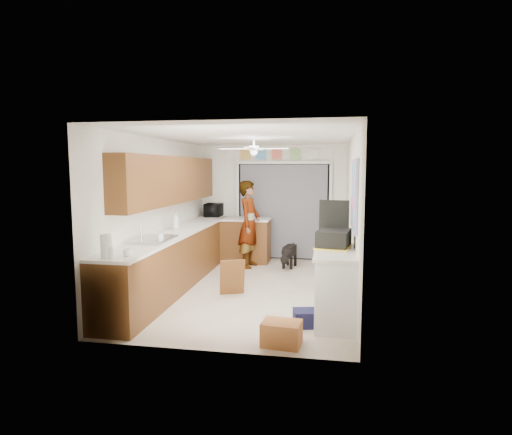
{
  "coord_description": "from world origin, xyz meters",
  "views": [
    {
      "loc": [
        1.26,
        -6.85,
        2.01
      ],
      "look_at": [
        0.0,
        0.4,
        1.15
      ],
      "focal_mm": 30.0,
      "sensor_mm": 36.0,
      "label": 1
    }
  ],
  "objects_px": {
    "paper_towel_roll": "(106,246)",
    "suitcase": "(334,238)",
    "cardboard_box": "(282,333)",
    "navy_crate": "(307,318)",
    "soap_bottle": "(175,220)",
    "cup": "(127,253)",
    "man": "(249,224)",
    "microwave": "(214,210)",
    "dog": "(290,255)"
  },
  "relations": [
    {
      "from": "soap_bottle",
      "to": "dog",
      "type": "xyz_separation_m",
      "value": [
        1.87,
        1.43,
        -0.85
      ]
    },
    {
      "from": "navy_crate",
      "to": "dog",
      "type": "bearing_deg",
      "value": 99.34
    },
    {
      "from": "paper_towel_roll",
      "to": "soap_bottle",
      "type": "bearing_deg",
      "value": 91.24
    },
    {
      "from": "microwave",
      "to": "navy_crate",
      "type": "xyz_separation_m",
      "value": [
        2.27,
        -3.8,
        -0.98
      ]
    },
    {
      "from": "soap_bottle",
      "to": "man",
      "type": "relative_size",
      "value": 0.18
    },
    {
      "from": "microwave",
      "to": "cup",
      "type": "bearing_deg",
      "value": 178.3
    },
    {
      "from": "cup",
      "to": "cardboard_box",
      "type": "bearing_deg",
      "value": -3.27
    },
    {
      "from": "cardboard_box",
      "to": "navy_crate",
      "type": "relative_size",
      "value": 1.3
    },
    {
      "from": "cup",
      "to": "suitcase",
      "type": "xyz_separation_m",
      "value": [
        2.48,
        1.05,
        0.07
      ]
    },
    {
      "from": "soap_bottle",
      "to": "navy_crate",
      "type": "xyz_separation_m",
      "value": [
        2.39,
        -1.76,
        -0.99
      ]
    },
    {
      "from": "cardboard_box",
      "to": "navy_crate",
      "type": "height_order",
      "value": "cardboard_box"
    },
    {
      "from": "soap_bottle",
      "to": "suitcase",
      "type": "xyz_separation_m",
      "value": [
        2.71,
        -1.24,
        -0.04
      ]
    },
    {
      "from": "cup",
      "to": "dog",
      "type": "height_order",
      "value": "cup"
    },
    {
      "from": "microwave",
      "to": "cardboard_box",
      "type": "height_order",
      "value": "microwave"
    },
    {
      "from": "microwave",
      "to": "cardboard_box",
      "type": "xyz_separation_m",
      "value": [
        2.02,
        -4.44,
        -0.94
      ]
    },
    {
      "from": "cardboard_box",
      "to": "dog",
      "type": "xyz_separation_m",
      "value": [
        -0.27,
        3.83,
        0.11
      ]
    },
    {
      "from": "suitcase",
      "to": "paper_towel_roll",
      "type": "bearing_deg",
      "value": -145.17
    },
    {
      "from": "cup",
      "to": "suitcase",
      "type": "distance_m",
      "value": 2.69
    },
    {
      "from": "suitcase",
      "to": "dog",
      "type": "xyz_separation_m",
      "value": [
        -0.85,
        2.68,
        -0.81
      ]
    },
    {
      "from": "navy_crate",
      "to": "dog",
      "type": "height_order",
      "value": "dog"
    },
    {
      "from": "soap_bottle",
      "to": "cardboard_box",
      "type": "height_order",
      "value": "soap_bottle"
    },
    {
      "from": "soap_bottle",
      "to": "cup",
      "type": "height_order",
      "value": "soap_bottle"
    },
    {
      "from": "cardboard_box",
      "to": "man",
      "type": "height_order",
      "value": "man"
    },
    {
      "from": "navy_crate",
      "to": "man",
      "type": "height_order",
      "value": "man"
    },
    {
      "from": "paper_towel_roll",
      "to": "navy_crate",
      "type": "height_order",
      "value": "paper_towel_roll"
    },
    {
      "from": "man",
      "to": "dog",
      "type": "relative_size",
      "value": 2.75
    },
    {
      "from": "dog",
      "to": "navy_crate",
      "type": "bearing_deg",
      "value": -70.56
    },
    {
      "from": "paper_towel_roll",
      "to": "cardboard_box",
      "type": "bearing_deg",
      "value": 1.37
    },
    {
      "from": "microwave",
      "to": "soap_bottle",
      "type": "height_order",
      "value": "soap_bottle"
    },
    {
      "from": "paper_towel_roll",
      "to": "suitcase",
      "type": "height_order",
      "value": "paper_towel_roll"
    },
    {
      "from": "cardboard_box",
      "to": "soap_bottle",
      "type": "bearing_deg",
      "value": 131.74
    },
    {
      "from": "suitcase",
      "to": "microwave",
      "type": "bearing_deg",
      "value": 138.63
    },
    {
      "from": "cardboard_box",
      "to": "cup",
      "type": "bearing_deg",
      "value": 176.73
    },
    {
      "from": "dog",
      "to": "suitcase",
      "type": "bearing_deg",
      "value": -62.36
    },
    {
      "from": "soap_bottle",
      "to": "cup",
      "type": "bearing_deg",
      "value": -84.05
    },
    {
      "from": "dog",
      "to": "man",
      "type": "bearing_deg",
      "value": -163.95
    },
    {
      "from": "cardboard_box",
      "to": "man",
      "type": "distance_m",
      "value": 3.97
    },
    {
      "from": "navy_crate",
      "to": "soap_bottle",
      "type": "bearing_deg",
      "value": 143.69
    },
    {
      "from": "suitcase",
      "to": "dog",
      "type": "distance_m",
      "value": 2.92
    },
    {
      "from": "suitcase",
      "to": "cardboard_box",
      "type": "relative_size",
      "value": 1.24
    },
    {
      "from": "cup",
      "to": "cardboard_box",
      "type": "distance_m",
      "value": 2.09
    },
    {
      "from": "cardboard_box",
      "to": "paper_towel_roll",
      "type": "bearing_deg",
      "value": -178.63
    },
    {
      "from": "paper_towel_roll",
      "to": "cup",
      "type": "bearing_deg",
      "value": 40.45
    },
    {
      "from": "soap_bottle",
      "to": "dog",
      "type": "distance_m",
      "value": 2.5
    },
    {
      "from": "navy_crate",
      "to": "man",
      "type": "relative_size",
      "value": 0.19
    },
    {
      "from": "cup",
      "to": "microwave",
      "type": "bearing_deg",
      "value": 91.49
    },
    {
      "from": "microwave",
      "to": "dog",
      "type": "height_order",
      "value": "microwave"
    },
    {
      "from": "soap_bottle",
      "to": "cup",
      "type": "relative_size",
      "value": 2.85
    },
    {
      "from": "cup",
      "to": "navy_crate",
      "type": "relative_size",
      "value": 0.32
    },
    {
      "from": "microwave",
      "to": "man",
      "type": "xyz_separation_m",
      "value": [
        0.93,
        -0.69,
        -0.2
      ]
    }
  ]
}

